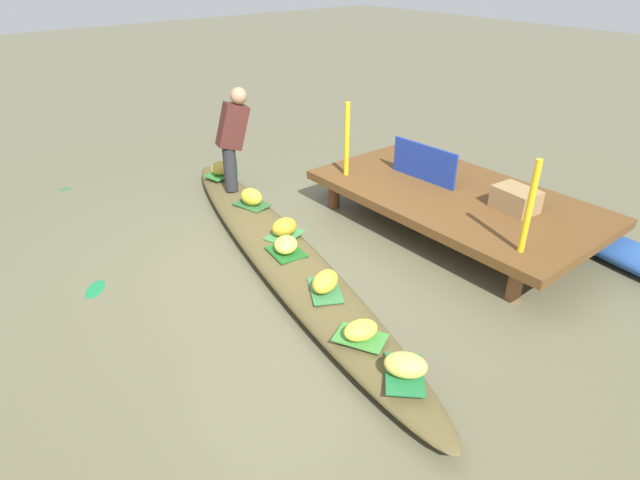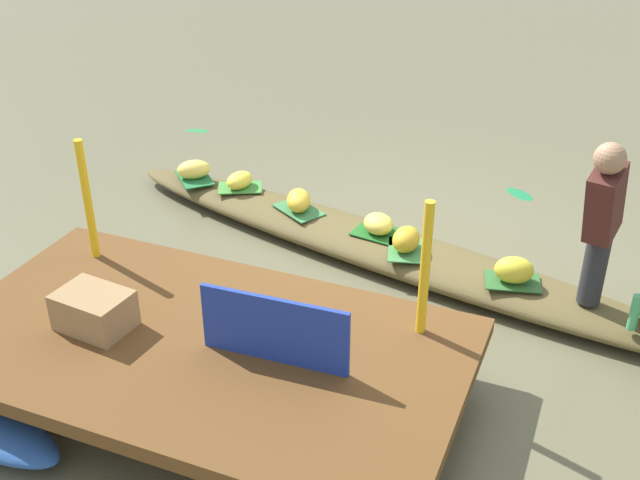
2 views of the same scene
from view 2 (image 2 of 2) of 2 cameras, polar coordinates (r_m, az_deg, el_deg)
The scene contains 23 objects.
canal_water at distance 6.37m, azimuth 5.19°, elevation -1.60°, with size 40.00×40.00×0.00m, color brown.
dock_platform at distance 4.82m, azimuth -8.69°, elevation -7.82°, with size 3.20×1.80×0.43m.
vendor_boat at distance 6.32m, azimuth 5.24°, elevation -0.76°, with size 5.50×0.66×0.21m, color brown.
leaf_mat_1 at distance 6.34m, azimuth 4.27°, elevation 0.56°, with size 0.38×0.30×0.01m, color #1D5F1F.
banana_bunch_1 at distance 6.30m, azimuth 4.30°, elevation 1.19°, with size 0.27×0.23×0.16m, color #E9D552.
leaf_mat_2 at distance 6.68m, azimuth -1.57°, elevation 2.23°, with size 0.43×0.26×0.01m, color #357741.
banana_bunch_2 at distance 6.64m, azimuth -1.58°, elevation 2.91°, with size 0.31×0.20×0.18m, color yellow.
leaf_mat_3 at distance 7.11m, azimuth -5.87°, elevation 3.84°, with size 0.39×0.25×0.01m, color #3F8636.
banana_bunch_3 at distance 7.08m, azimuth -5.90°, elevation 4.37°, with size 0.28×0.19×0.15m, color yellow.
leaf_mat_4 at distance 7.36m, azimuth -9.16°, elevation 4.52°, with size 0.43×0.27×0.01m, color #1F6E39.
banana_bunch_4 at distance 7.33m, azimuth -9.21°, elevation 5.12°, with size 0.31×0.21×0.17m, color #F6D157.
leaf_mat_5 at distance 5.85m, azimuth 13.90°, elevation -2.96°, with size 0.40×0.26×0.01m, color #2C5E2B.
banana_bunch_5 at distance 5.80m, azimuth 14.01°, elevation -2.14°, with size 0.28×0.20×0.20m, color gold.
leaf_mat_6 at distance 6.11m, azimuth 6.27°, elevation -0.73°, with size 0.39×0.27×0.01m, color #3D8242.
banana_bunch_6 at distance 6.06m, azimuth 6.32°, elevation 0.05°, with size 0.28×0.21×0.19m, color gold.
vendor_person at distance 5.39m, azimuth 19.96°, elevation 1.69°, with size 0.26×0.44×1.24m.
water_bottle at distance 5.53m, azimuth 22.02°, elevation -4.93°, with size 0.06×0.06×0.26m, color #44A667.
market_banner at distance 4.46m, azimuth -3.36°, elevation -6.58°, with size 0.90×0.03×0.43m, color #1C3599.
railing_post_west at distance 4.61m, azimuth 7.68°, elevation -2.12°, with size 0.06×0.06×0.89m, color yellow.
railing_post_east at distance 5.60m, azimuth -16.65°, elevation 2.82°, with size 0.06×0.06×0.89m, color yellow.
produce_crate at distance 4.98m, azimuth -16.19°, elevation -4.96°, with size 0.44×0.32×0.24m, color #96754B.
drifting_plant_0 at distance 7.69m, azimuth 14.40°, elevation 3.28°, with size 0.32×0.16×0.01m, color #1B7640.
drifting_plant_1 at distance 9.08m, azimuth -8.97°, elevation 7.92°, with size 0.29×0.12×0.01m, color #2C7B40.
Camera 2 is at (-1.54, 5.26, 3.25)m, focal length 43.76 mm.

